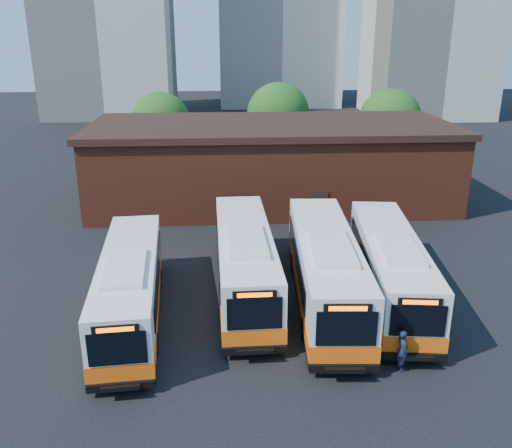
{
  "coord_description": "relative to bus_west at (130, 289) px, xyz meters",
  "views": [
    {
      "loc": [
        -3.96,
        -22.95,
        13.16
      ],
      "look_at": [
        -2.24,
        4.1,
        3.55
      ],
      "focal_mm": 38.0,
      "sensor_mm": 36.0,
      "label": 1
    }
  ],
  "objects": [
    {
      "name": "depot_building",
      "position": [
        8.48,
        19.24,
        1.7
      ],
      "size": [
        28.6,
        12.6,
        6.4
      ],
      "color": "maroon",
      "rests_on": "ground"
    },
    {
      "name": "tree_east",
      "position": [
        21.48,
        30.24,
        3.27
      ],
      "size": [
        6.24,
        6.24,
        7.96
      ],
      "color": "#382314",
      "rests_on": "ground"
    },
    {
      "name": "bus_west",
      "position": [
        0.0,
        0.0,
        0.0
      ],
      "size": [
        3.57,
        12.78,
        3.44
      ],
      "rotation": [
        0.0,
        0.0,
        0.08
      ],
      "color": "white",
      "rests_on": "ground"
    },
    {
      "name": "bus_midwest",
      "position": [
        5.6,
        2.48,
        0.09
      ],
      "size": [
        3.04,
        13.44,
        3.64
      ],
      "rotation": [
        0.0,
        0.0,
        0.02
      ],
      "color": "white",
      "rests_on": "ground"
    },
    {
      "name": "bus_mideast",
      "position": [
        9.63,
        1.13,
        0.15
      ],
      "size": [
        3.69,
        13.97,
        3.77
      ],
      "rotation": [
        0.0,
        0.0,
        -0.06
      ],
      "color": "white",
      "rests_on": "ground"
    },
    {
      "name": "bus_east",
      "position": [
        13.05,
        1.37,
        0.05
      ],
      "size": [
        4.17,
        13.19,
        3.54
      ],
      "rotation": [
        0.0,
        0.0,
        -0.12
      ],
      "color": "white",
      "rests_on": "ground"
    },
    {
      "name": "tree_west",
      "position": [
        -1.52,
        31.24,
        3.08
      ],
      "size": [
        6.0,
        6.0,
        7.65
      ],
      "color": "#382314",
      "rests_on": "ground"
    },
    {
      "name": "tree_mid",
      "position": [
        10.48,
        33.24,
        3.52
      ],
      "size": [
        6.56,
        6.56,
        8.36
      ],
      "color": "#382314",
      "rests_on": "ground"
    },
    {
      "name": "transit_worker",
      "position": [
        11.7,
        -5.03,
        -0.65
      ],
      "size": [
        0.54,
        0.73,
        1.83
      ],
      "primitive_type": "imported",
      "rotation": [
        0.0,
        0.0,
        1.74
      ],
      "color": "#131C37",
      "rests_on": "ground"
    },
    {
      "name": "ground",
      "position": [
        8.48,
        -0.76,
        -1.56
      ],
      "size": [
        220.0,
        220.0,
        0.0
      ],
      "primitive_type": "plane",
      "color": "black"
    }
  ]
}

